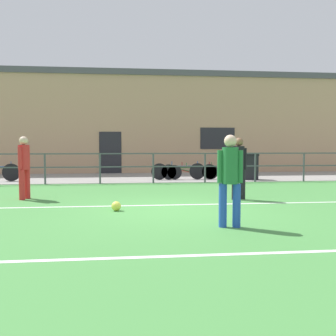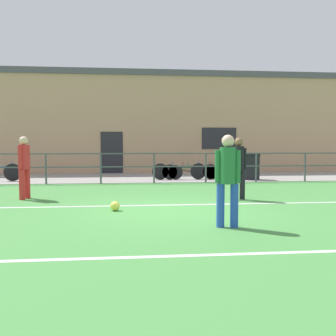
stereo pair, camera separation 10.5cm
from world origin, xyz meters
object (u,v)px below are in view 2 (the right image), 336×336
bicycle_parked_0 (190,171)px  trash_bin_0 (251,167)px  soccer_ball_match (115,206)px  player_winger (24,164)px  bicycle_parked_3 (179,171)px  bicycle_parked_2 (194,172)px  player_goalkeeper (238,165)px  player_striker (228,175)px

bicycle_parked_0 → trash_bin_0: (2.48, -0.32, 0.21)m
soccer_ball_match → bicycle_parked_0: size_ratio=0.09×
player_winger → bicycle_parked_3: player_winger is taller
bicycle_parked_0 → bicycle_parked_2: (0.16, 0.00, -0.02)m
player_goalkeeper → player_winger: 5.77m
bicycle_parked_2 → bicycle_parked_3: bicycle_parked_3 is taller
bicycle_parked_2 → player_striker: bearing=-96.1°
player_striker → bicycle_parked_3: 9.13m
player_goalkeeper → bicycle_parked_0: 5.82m
soccer_ball_match → bicycle_parked_2: size_ratio=0.10×
player_goalkeeper → bicycle_parked_0: (-0.37, 5.78, -0.59)m
bicycle_parked_2 → bicycle_parked_0: bearing=-180.0°
bicycle_parked_0 → player_striker: bearing=-95.1°
player_goalkeeper → player_winger: size_ratio=0.98×
player_goalkeeper → bicycle_parked_0: player_goalkeeper is taller
bicycle_parked_0 → bicycle_parked_3: size_ratio=1.03×
player_striker → bicycle_parked_2: (0.97, 9.11, -0.61)m
player_goalkeeper → trash_bin_0: size_ratio=1.56×
bicycle_parked_2 → bicycle_parked_3: 0.61m
player_goalkeeper → player_striker: (-1.17, -3.33, -0.00)m
player_winger → bicycle_parked_0: 7.40m
soccer_ball_match → bicycle_parked_0: 7.73m
bicycle_parked_0 → bicycle_parked_2: 0.16m
player_goalkeeper → player_winger: player_winger is taller
soccer_ball_match → bicycle_parked_0: bicycle_parked_0 is taller
player_goalkeeper → bicycle_parked_3: size_ratio=0.73×
bicycle_parked_2 → bicycle_parked_3: (-0.61, -0.00, 0.04)m
soccer_ball_match → bicycle_parked_3: bearing=71.4°
bicycle_parked_0 → bicycle_parked_3: bicycle_parked_3 is taller
trash_bin_0 → player_goalkeeper: bearing=-111.2°
player_goalkeeper → bicycle_parked_3: bearing=-93.6°
soccer_ball_match → trash_bin_0: bearing=52.1°
bicycle_parked_2 → trash_bin_0: (2.32, -0.32, 0.22)m
player_striker → bicycle_parked_0: size_ratio=0.71×
bicycle_parked_3 → player_goalkeeper: bearing=-82.0°
trash_bin_0 → player_winger: bearing=-148.8°
soccer_ball_match → bicycle_parked_0: bearing=68.3°
player_striker → player_winger: player_winger is taller
player_winger → soccer_ball_match: bearing=-110.4°
player_winger → soccer_ball_match: 3.38m
soccer_ball_match → player_striker: bearing=-43.1°
player_goalkeeper → player_striker: player_goalkeeper is taller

